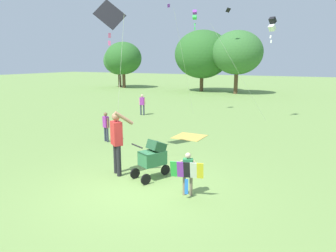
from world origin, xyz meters
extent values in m
plane|color=#75994C|center=(0.00, 0.00, 0.00)|extent=(120.00, 120.00, 0.00)
cylinder|color=brown|center=(-17.99, 24.06, 0.76)|extent=(0.36, 0.36, 1.52)
ellipsoid|color=#387033|center=(-17.99, 24.06, 3.03)|extent=(3.75, 3.38, 3.19)
cylinder|color=brown|center=(-16.86, 23.30, 0.82)|extent=(0.36, 0.36, 1.63)
ellipsoid|color=#2D6628|center=(-16.86, 23.30, 3.31)|extent=(4.19, 3.77, 3.56)
cylinder|color=brown|center=(-7.55, 23.56, 0.72)|extent=(0.36, 0.36, 1.43)
ellipsoid|color=#2D6628|center=(-7.55, 23.56, 3.64)|extent=(5.53, 4.98, 4.70)
cylinder|color=brown|center=(-3.84, 22.77, 0.94)|extent=(0.36, 0.36, 1.89)
ellipsoid|color=#387033|center=(-3.84, 22.77, 3.75)|extent=(4.66, 4.19, 3.96)
cylinder|color=#7F705B|center=(1.28, 0.27, 0.25)|extent=(0.07, 0.07, 0.50)
cylinder|color=#7F705B|center=(1.13, 0.23, 0.25)|extent=(0.07, 0.07, 0.50)
cube|color=#2D8C4C|center=(1.20, 0.25, 0.69)|extent=(0.25, 0.19, 0.37)
cylinder|color=beige|center=(1.34, 0.29, 0.66)|extent=(0.05, 0.05, 0.33)
cylinder|color=beige|center=(1.07, 0.21, 0.66)|extent=(0.05, 0.05, 0.33)
sphere|color=beige|center=(1.20, 0.25, 0.95)|extent=(0.13, 0.13, 0.13)
cube|color=yellow|center=(1.54, 0.16, 0.67)|extent=(0.18, 0.18, 0.40)
cube|color=white|center=(1.40, 0.12, 0.67)|extent=(0.18, 0.18, 0.40)
cube|color=black|center=(1.25, 0.08, 0.67)|extent=(0.18, 0.18, 0.40)
cube|color=purple|center=(1.11, 0.04, 0.67)|extent=(0.18, 0.18, 0.40)
cube|color=green|center=(0.97, 0.00, 0.67)|extent=(0.18, 0.18, 0.40)
cube|color=blue|center=(1.26, 0.06, 0.29)|extent=(0.08, 0.03, 0.36)
cylinder|color=#232328|center=(-1.13, 0.67, 0.42)|extent=(0.12, 0.12, 0.84)
cylinder|color=#232328|center=(-0.91, 0.52, 0.42)|extent=(0.12, 0.12, 0.84)
cube|color=red|center=(-1.02, 0.59, 1.15)|extent=(0.43, 0.40, 0.63)
cylinder|color=#A37556|center=(-1.21, 0.73, 1.11)|extent=(0.09, 0.09, 0.56)
cylinder|color=#A37556|center=(-0.75, 0.57, 1.59)|extent=(0.37, 0.47, 0.40)
sphere|color=#A37556|center=(-1.02, 0.59, 1.60)|extent=(0.22, 0.22, 0.22)
cylinder|color=black|center=(0.15, 1.16, 0.14)|extent=(0.16, 0.27, 0.28)
cylinder|color=black|center=(-0.43, 0.55, 0.14)|extent=(0.16, 0.27, 0.28)
cylinder|color=black|center=(0.04, 0.33, 0.14)|extent=(0.16, 0.27, 0.28)
cube|color=#337247|center=(-0.03, 0.78, 0.56)|extent=(0.67, 0.77, 0.36)
cube|color=#235031|center=(0.02, 0.90, 0.86)|extent=(0.56, 0.55, 0.35)
cylinder|color=black|center=(-0.23, 0.37, 0.96)|extent=(0.45, 0.24, 0.04)
cube|color=black|center=(-2.06, 1.85, 4.36)|extent=(0.83, 0.55, 0.91)
cube|color=pink|center=(-2.06, 1.80, 3.77)|extent=(0.06, 0.08, 0.14)
cube|color=pink|center=(-2.09, 1.82, 3.55)|extent=(0.08, 0.09, 0.14)
cylinder|color=silver|center=(-1.42, 1.30, 2.09)|extent=(1.30, 1.11, 4.18)
cube|color=purple|center=(-3.11, 10.83, 5.67)|extent=(0.28, 0.31, 0.24)
cube|color=green|center=(-3.11, 10.83, 5.39)|extent=(0.28, 0.31, 0.24)
cube|color=green|center=(-3.11, 10.88, 5.01)|extent=(0.09, 0.06, 0.14)
cube|color=green|center=(-3.09, 10.83, 4.79)|extent=(0.08, 0.03, 0.14)
cylinder|color=silver|center=(-2.92, 9.14, 2.69)|extent=(0.38, 3.38, 5.39)
cube|color=black|center=(1.16, 10.34, 4.94)|extent=(0.38, 0.41, 0.34)
cube|color=white|center=(1.16, 10.34, 4.59)|extent=(0.38, 0.41, 0.34)
cube|color=white|center=(1.12, 10.33, 4.17)|extent=(0.09, 0.07, 0.14)
cube|color=white|center=(1.16, 10.30, 3.95)|extent=(0.08, 0.04, 0.14)
cylinder|color=silver|center=(0.15, 8.79, 2.29)|extent=(2.02, 3.12, 4.58)
cube|color=purple|center=(-13.42, 27.71, 9.24)|extent=(0.27, 0.39, 0.41)
cube|color=black|center=(-3.93, 19.78, 7.03)|extent=(0.46, 0.35, 0.38)
cylinder|color=#33384C|center=(-5.34, 8.93, 0.29)|extent=(0.08, 0.08, 0.58)
cylinder|color=#33384C|center=(-5.51, 8.90, 0.29)|extent=(0.08, 0.08, 0.58)
cube|color=purple|center=(-5.42, 8.91, 0.79)|extent=(0.28, 0.20, 0.43)
cylinder|color=beige|center=(-5.27, 8.94, 0.76)|extent=(0.06, 0.06, 0.38)
cylinder|color=beige|center=(-5.58, 8.88, 0.76)|extent=(0.06, 0.06, 0.38)
sphere|color=beige|center=(-5.42, 8.91, 1.10)|extent=(0.15, 0.15, 0.15)
cylinder|color=#33384C|center=(-3.59, 3.29, 0.28)|extent=(0.08, 0.08, 0.56)
cylinder|color=#33384C|center=(-3.42, 3.22, 0.28)|extent=(0.08, 0.08, 0.56)
cube|color=purple|center=(-3.50, 3.25, 0.77)|extent=(0.28, 0.23, 0.42)
cylinder|color=brown|center=(-3.65, 3.31, 0.74)|extent=(0.06, 0.06, 0.37)
cylinder|color=brown|center=(-3.36, 3.19, 0.74)|extent=(0.06, 0.06, 0.37)
sphere|color=brown|center=(-3.50, 3.25, 1.06)|extent=(0.14, 0.14, 0.14)
cube|color=gold|center=(-0.97, 5.39, 0.01)|extent=(1.18, 1.19, 0.02)
camera|label=1|loc=(3.86, -5.87, 3.04)|focal=33.12mm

